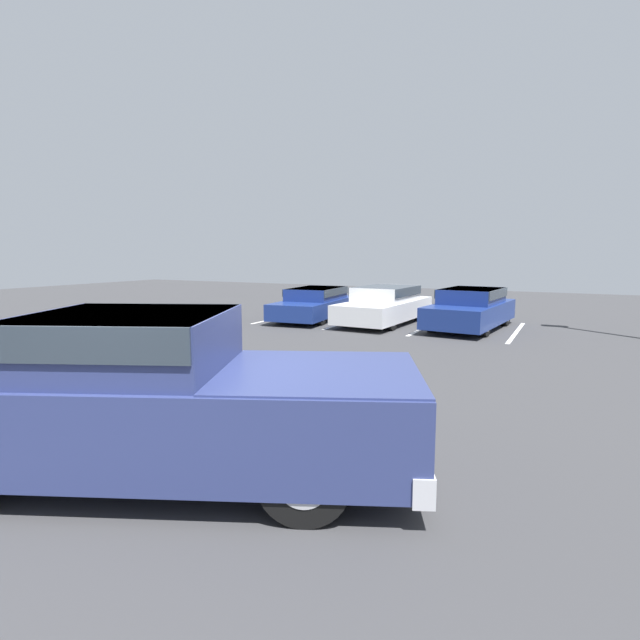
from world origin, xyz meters
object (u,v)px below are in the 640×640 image
parked_sedan_b (385,304)px  wheel_stop_curb (481,316)px  parked_sedan_a (316,302)px  parked_sedan_c (471,307)px  pickup_truck (159,395)px

parked_sedan_b → wheel_stop_curb: bearing=139.8°
parked_sedan_a → wheel_stop_curb: parked_sedan_a is taller
parked_sedan_a → parked_sedan_b: 2.66m
parked_sedan_c → parked_sedan_a: bearing=-82.9°
pickup_truck → parked_sedan_b: (-1.86, 12.39, -0.22)m
parked_sedan_a → parked_sedan_c: bearing=86.4°
parked_sedan_b → wheel_stop_curb: 4.06m
parked_sedan_c → wheel_stop_curb: bearing=-171.9°
parked_sedan_a → wheel_stop_curb: bearing=113.9°
parked_sedan_b → parked_sedan_c: size_ratio=1.04×
parked_sedan_b → wheel_stop_curb: size_ratio=2.69×
wheel_stop_curb → pickup_truck: bearing=-93.3°
parked_sedan_a → parked_sedan_b: parked_sedan_b is taller
parked_sedan_a → parked_sedan_c: size_ratio=1.05×
pickup_truck → parked_sedan_c: size_ratio=1.29×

